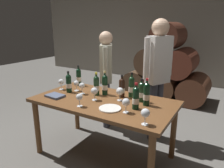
{
  "coord_description": "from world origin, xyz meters",
  "views": [
    {
      "loc": [
        1.3,
        -2.0,
        1.64
      ],
      "look_at": [
        0.0,
        0.2,
        0.91
      ],
      "focal_mm": 33.6,
      "sensor_mm": 36.0,
      "label": 1
    }
  ],
  "objects": [
    {
      "name": "ground_plane",
      "position": [
        0.0,
        0.0,
        0.0
      ],
      "size": [
        14.0,
        14.0,
        0.0
      ],
      "primitive_type": "plane",
      "color": "#66635E"
    },
    {
      "name": "wine_glass_2",
      "position": [
        -0.11,
        -0.31,
        0.87
      ],
      "size": [
        0.07,
        0.07,
        0.15
      ],
      "color": "white",
      "rests_on": "dining_table"
    },
    {
      "name": "wine_bottle_8",
      "position": [
        0.14,
        0.2,
        0.88
      ],
      "size": [
        0.07,
        0.07,
        0.28
      ],
      "color": "black",
      "rests_on": "dining_table"
    },
    {
      "name": "taster_seated_left",
      "position": [
        -0.42,
        0.72,
        0.92
      ],
      "size": [
        0.32,
        0.44,
        1.54
      ],
      "color": "#383842",
      "rests_on": "ground_plane"
    },
    {
      "name": "wine_bottle_0",
      "position": [
        0.45,
        -0.06,
        0.89
      ],
      "size": [
        0.07,
        0.07,
        0.29
      ],
      "color": "black",
      "rests_on": "dining_table"
    },
    {
      "name": "wine_glass_3",
      "position": [
        0.18,
        0.08,
        0.87
      ],
      "size": [
        0.09,
        0.09,
        0.16
      ],
      "color": "white",
      "rests_on": "dining_table"
    },
    {
      "name": "wine_glass_4",
      "position": [
        0.4,
        -0.2,
        0.87
      ],
      "size": [
        0.08,
        0.08,
        0.16
      ],
      "color": "white",
      "rests_on": "dining_table"
    },
    {
      "name": "wine_bottle_5",
      "position": [
        -0.66,
        0.34,
        0.89
      ],
      "size": [
        0.07,
        0.07,
        0.3
      ],
      "color": "black",
      "rests_on": "dining_table"
    },
    {
      "name": "wine_bottle_3",
      "position": [
        0.41,
        0.18,
        0.88
      ],
      "size": [
        0.07,
        0.07,
        0.28
      ],
      "color": "#19381E",
      "rests_on": "dining_table"
    },
    {
      "name": "wine_bottle_1",
      "position": [
        -0.56,
        0.02,
        0.88
      ],
      "size": [
        0.07,
        0.07,
        0.29
      ],
      "color": "black",
      "rests_on": "dining_table"
    },
    {
      "name": "cellar_back_wall",
      "position": [
        0.0,
        4.2,
        1.4
      ],
      "size": [
        10.0,
        0.24,
        2.8
      ],
      "primitive_type": "cube",
      "color": "gray",
      "rests_on": "ground_plane"
    },
    {
      "name": "wine_bottle_2",
      "position": [
        -0.18,
        0.11,
        0.89
      ],
      "size": [
        0.07,
        0.07,
        0.3
      ],
      "color": "#19381E",
      "rests_on": "dining_table"
    },
    {
      "name": "serving_plate",
      "position": [
        0.21,
        -0.2,
        0.77
      ],
      "size": [
        0.24,
        0.24,
        0.01
      ],
      "primitive_type": "cylinder",
      "color": "white",
      "rests_on": "dining_table"
    },
    {
      "name": "wine_glass_1",
      "position": [
        -0.36,
        0.05,
        0.87
      ],
      "size": [
        0.08,
        0.08,
        0.15
      ],
      "color": "white",
      "rests_on": "dining_table"
    },
    {
      "name": "wine_bottle_4",
      "position": [
        0.24,
        0.27,
        0.89
      ],
      "size": [
        0.07,
        0.07,
        0.31
      ],
      "color": "#19381E",
      "rests_on": "dining_table"
    },
    {
      "name": "wine_glass_0",
      "position": [
        0.68,
        -0.35,
        0.87
      ],
      "size": [
        0.08,
        0.08,
        0.16
      ],
      "color": "white",
      "rests_on": "dining_table"
    },
    {
      "name": "wine_glass_6",
      "position": [
        -0.09,
        -0.06,
        0.87
      ],
      "size": [
        0.08,
        0.08,
        0.16
      ],
      "color": "white",
      "rests_on": "dining_table"
    },
    {
      "name": "tasting_notebook",
      "position": [
        -0.58,
        -0.22,
        0.77
      ],
      "size": [
        0.23,
        0.18,
        0.03
      ],
      "primitive_type": "cube",
      "rotation": [
        0.0,
        0.0,
        -0.09
      ],
      "color": "#4C5670",
      "rests_on": "dining_table"
    },
    {
      "name": "wine_glass_7",
      "position": [
        -0.73,
        0.05,
        0.87
      ],
      "size": [
        0.08,
        0.08,
        0.15
      ],
      "color": "white",
      "rests_on": "dining_table"
    },
    {
      "name": "barrel_stack",
      "position": [
        0.0,
        2.6,
        0.66
      ],
      "size": [
        1.86,
        0.9,
        1.69
      ],
      "color": "brown",
      "rests_on": "ground_plane"
    },
    {
      "name": "wine_bottle_7",
      "position": [
        -0.09,
        0.18,
        0.89
      ],
      "size": [
        0.07,
        0.07,
        0.31
      ],
      "color": "black",
      "rests_on": "dining_table"
    },
    {
      "name": "wine_bottle_6",
      "position": [
        0.51,
        0.1,
        0.89
      ],
      "size": [
        0.07,
        0.07,
        0.31
      ],
      "color": "black",
      "rests_on": "dining_table"
    },
    {
      "name": "dining_table",
      "position": [
        0.0,
        0.0,
        0.67
      ],
      "size": [
        1.7,
        0.9,
        0.76
      ],
      "color": "brown",
      "rests_on": "ground_plane"
    },
    {
      "name": "sommelier_presenting",
      "position": [
        0.41,
        0.75,
        1.04
      ],
      "size": [
        0.31,
        0.45,
        1.72
      ],
      "color": "#383842",
      "rests_on": "ground_plane"
    },
    {
      "name": "wine_glass_5",
      "position": [
        -0.51,
        0.11,
        0.86
      ],
      "size": [
        0.07,
        0.07,
        0.15
      ],
      "color": "white",
      "rests_on": "dining_table"
    }
  ]
}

